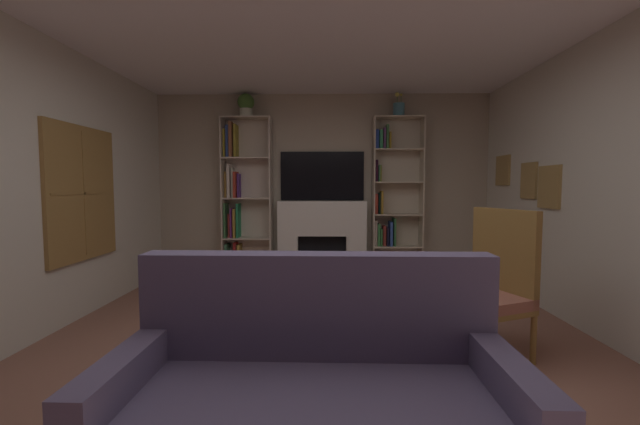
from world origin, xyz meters
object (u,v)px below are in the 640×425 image
tv (322,176)px  bookshelf_right (391,201)px  fireplace (322,237)px  bookshelf_left (242,200)px  potted_plant (246,105)px  vase_with_flowers (399,109)px  couch (315,407)px  armchair (485,285)px

tv → bookshelf_right: (0.99, -0.07, -0.36)m
fireplace → bookshelf_left: bearing=179.0°
bookshelf_left → potted_plant: bearing=-29.0°
bookshelf_left → vase_with_flowers: bearing=-1.3°
bookshelf_left → couch: bearing=-73.0°
fireplace → vase_with_flowers: bearing=-1.7°
fireplace → couch: size_ratio=0.75×
tv → potted_plant: potted_plant is taller
potted_plant → couch: size_ratio=0.18×
potted_plant → couch: (1.08, -3.81, -2.15)m
potted_plant → couch: potted_plant is taller
couch → armchair: armchair is taller
tv → vase_with_flowers: (1.07, -0.12, 0.93)m
tv → vase_with_flowers: vase_with_flowers is taller
tv → armchair: tv is taller
bookshelf_left → vase_with_flowers: 2.57m
bookshelf_right → vase_with_flowers: size_ratio=6.94×
tv → couch: (0.02, -3.93, -1.15)m
vase_with_flowers → couch: vase_with_flowers is taller
vase_with_flowers → armchair: size_ratio=0.29×
vase_with_flowers → armchair: 3.12m
bookshelf_left → armchair: bearing=-45.9°
fireplace → potted_plant: (-1.07, -0.03, 1.87)m
vase_with_flowers → tv: bearing=173.5°
potted_plant → couch: bearing=-74.1°
couch → potted_plant: bearing=105.9°
potted_plant → vase_with_flowers: size_ratio=0.99×
potted_plant → vase_with_flowers: bearing=-0.0°
bookshelf_right → potted_plant: size_ratio=6.99×
fireplace → bookshelf_left: (-1.16, 0.02, 0.53)m
fireplace → vase_with_flowers: size_ratio=4.14×
fireplace → potted_plant: potted_plant is taller
bookshelf_right → potted_plant: potted_plant is taller
bookshelf_right → armchair: bookshelf_right is taller
bookshelf_left → armchair: 3.60m
bookshelf_right → potted_plant: 2.47m
armchair → bookshelf_right: bearing=97.1°
tv → potted_plant: size_ratio=3.67×
fireplace → couch: 3.85m
tv → couch: tv is taller
vase_with_flowers → armchair: bearing=-84.5°
fireplace → bookshelf_right: bearing=1.3°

